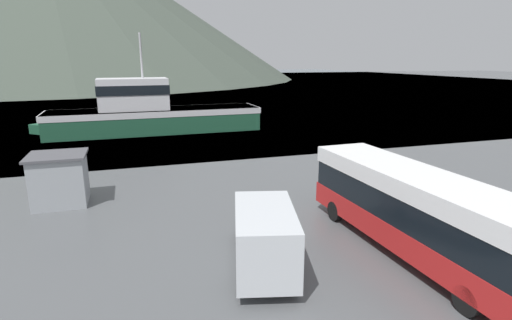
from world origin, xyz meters
name	(u,v)px	position (x,y,z in m)	size (l,w,h in m)	color
water_surface	(157,80)	(0.00, 145.15, 0.00)	(240.00, 240.00, 0.00)	slate
tour_bus	(414,208)	(-0.16, 9.35, 1.78)	(2.88, 10.63, 3.15)	red
delivery_van	(264,233)	(-5.82, 10.07, 1.23)	(3.32, 5.95, 2.32)	silver
fishing_boat	(151,113)	(-7.98, 38.82, 1.95)	(20.72, 5.27, 9.58)	#1E5138
storage_bin	(504,239)	(2.88, 7.99, 0.70)	(1.34, 1.43, 1.38)	#287F3D
dock_kiosk	(60,179)	(-13.60, 19.11, 1.31)	(2.73, 2.54, 2.60)	#93999E
small_boat	(63,125)	(-16.76, 43.01, 0.47)	(5.62, 6.09, 0.93)	#1E5138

